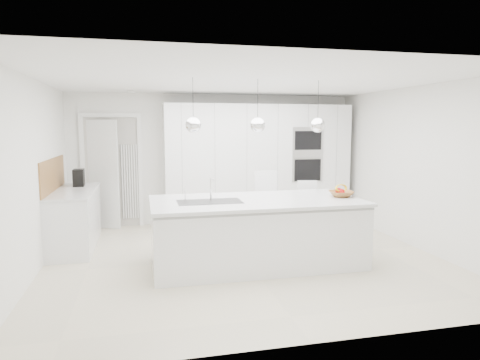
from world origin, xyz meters
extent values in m
plane|color=beige|center=(0.00, 0.00, 0.00)|extent=(5.50, 5.50, 0.00)
plane|color=white|center=(0.00, 2.50, 1.25)|extent=(5.50, 0.00, 5.50)
plane|color=white|center=(-2.75, 0.00, 1.25)|extent=(0.00, 5.00, 5.00)
plane|color=white|center=(0.00, 0.00, 2.50)|extent=(5.50, 5.50, 0.00)
cube|color=white|center=(0.80, 2.20, 1.15)|extent=(3.60, 0.60, 2.30)
cube|color=white|center=(-2.20, 2.42, 1.00)|extent=(0.76, 0.38, 2.00)
cube|color=white|center=(-2.45, 1.20, 0.43)|extent=(0.60, 1.80, 0.86)
cube|color=silver|center=(-2.45, 1.20, 0.88)|extent=(0.62, 1.82, 0.04)
cube|color=#A06D36|center=(-2.74, 1.20, 1.15)|extent=(0.02, 1.80, 0.50)
cube|color=white|center=(0.10, -0.30, 0.43)|extent=(2.80, 1.20, 0.86)
cube|color=silver|center=(0.10, -0.25, 0.88)|extent=(2.84, 1.40, 0.04)
cylinder|color=white|center=(-0.50, -0.10, 1.05)|extent=(0.02, 0.02, 0.30)
sphere|color=white|center=(-0.75, -0.30, 1.90)|extent=(0.20, 0.20, 0.20)
sphere|color=white|center=(0.10, -0.30, 1.90)|extent=(0.20, 0.20, 0.20)
sphere|color=white|center=(0.95, -0.30, 1.90)|extent=(0.20, 0.20, 0.20)
imported|color=#A06D36|center=(1.32, -0.32, 0.94)|extent=(0.37, 0.37, 0.08)
cube|color=black|center=(-2.43, 1.66, 1.04)|extent=(0.18, 0.27, 0.28)
sphere|color=#B20B0A|center=(1.31, -0.25, 0.97)|extent=(0.09, 0.09, 0.09)
sphere|color=#B20B0A|center=(1.31, -0.34, 0.97)|extent=(0.09, 0.09, 0.09)
sphere|color=#B20B0A|center=(1.32, -0.35, 0.97)|extent=(0.07, 0.07, 0.07)
torus|color=yellow|center=(1.32, -0.31, 1.02)|extent=(0.25, 0.18, 0.22)
camera|label=1|loc=(-1.40, -5.79, 1.88)|focal=32.00mm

